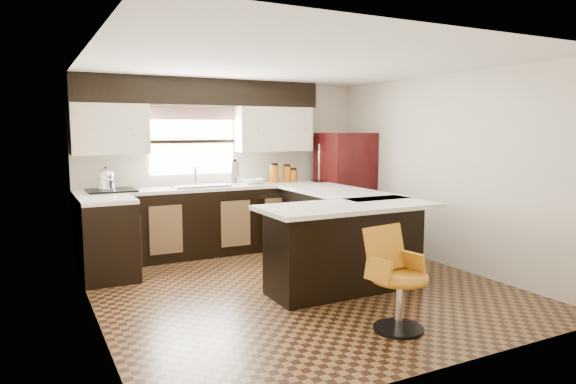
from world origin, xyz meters
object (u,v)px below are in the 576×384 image
bar_chair (400,280)px  refrigerator (345,188)px  peninsula_long (337,229)px  peninsula_return (345,249)px

bar_chair → refrigerator: bearing=55.6°
peninsula_long → bar_chair: peninsula_long is taller
peninsula_return → bar_chair: bearing=-100.2°
peninsula_long → bar_chair: 2.24m
peninsula_return → refrigerator: (1.35, 2.03, 0.38)m
bar_chair → peninsula_return: bearing=71.5°
peninsula_long → refrigerator: size_ratio=1.17×
refrigerator → peninsula_long: bearing=-127.9°
peninsula_long → peninsula_return: bearing=-118.3°
peninsula_long → refrigerator: (0.82, 1.06, 0.38)m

